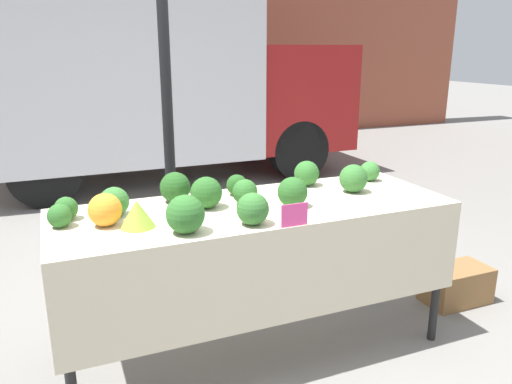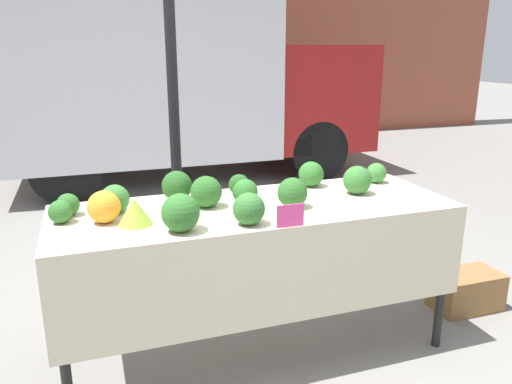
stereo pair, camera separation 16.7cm
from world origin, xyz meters
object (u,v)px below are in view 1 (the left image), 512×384
object	(u,v)px
parked_truck	(154,85)
orange_cauliflower	(105,210)
price_sign	(295,215)
produce_crate	(456,285)

from	to	relation	value
parked_truck	orange_cauliflower	xyz separation A→B (m)	(-1.17, -4.50, -0.28)
price_sign	parked_truck	bearing A→B (deg)	86.46
orange_cauliflower	produce_crate	distance (m)	2.52
produce_crate	orange_cauliflower	bearing A→B (deg)	-179.77
parked_truck	price_sign	world-z (taller)	parked_truck
parked_truck	produce_crate	bearing A→B (deg)	-74.98
parked_truck	orange_cauliflower	size ratio (longest dim) A/B	29.52
parked_truck	price_sign	distance (m)	4.88
parked_truck	price_sign	xyz separation A→B (m)	(-0.30, -4.86, -0.31)
price_sign	produce_crate	size ratio (longest dim) A/B	0.31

